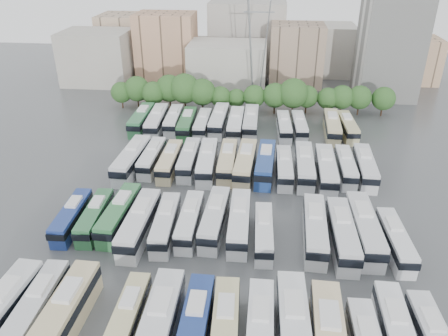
# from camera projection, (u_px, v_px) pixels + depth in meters

# --- Properties ---
(ground) EXTENTS (220.00, 220.00, 0.00)m
(ground) POSITION_uv_depth(u_px,v_px,m) (230.00, 211.00, 64.49)
(ground) COLOR #424447
(ground) RESTS_ON ground
(tree_line) EXTENTS (65.21, 8.16, 8.71)m
(tree_line) POSITION_uv_depth(u_px,v_px,m) (240.00, 93.00, 99.64)
(tree_line) COLOR black
(tree_line) RESTS_ON ground
(city_buildings) EXTENTS (102.00, 35.00, 20.00)m
(city_buildings) POSITION_uv_depth(u_px,v_px,m) (227.00, 49.00, 124.82)
(city_buildings) COLOR #9E998E
(city_buildings) RESTS_ON ground
(apartment_tower) EXTENTS (14.00, 14.00, 26.00)m
(apartment_tower) POSITION_uv_depth(u_px,v_px,m) (390.00, 44.00, 106.53)
(apartment_tower) COLOR silver
(apartment_tower) RESTS_ON ground
(electricity_pylon) EXTENTS (9.00, 6.91, 33.83)m
(electricity_pylon) POSITION_uv_depth(u_px,v_px,m) (259.00, 23.00, 99.70)
(electricity_pylon) COLOR slate
(electricity_pylon) RESTS_ON ground
(bus_r0_s1) EXTENTS (2.82, 11.95, 3.73)m
(bus_r0_s1) POSITION_uv_depth(u_px,v_px,m) (37.00, 308.00, 45.12)
(bus_r0_s1) COLOR silver
(bus_r0_s1) RESTS_ON ground
(bus_r0_s2) EXTENTS (3.24, 13.41, 4.19)m
(bus_r0_s2) POSITION_uv_depth(u_px,v_px,m) (64.00, 316.00, 43.87)
(bus_r0_s2) COLOR #C9B88A
(bus_r0_s2) RESTS_ON ground
(bus_r0_s4) EXTENTS (2.44, 11.02, 3.45)m
(bus_r0_s4) POSITION_uv_depth(u_px,v_px,m) (127.00, 319.00, 43.97)
(bus_r0_s4) COLOR #C6BD88
(bus_r0_s4) RESTS_ON ground
(bus_r0_s5) EXTENTS (3.00, 13.68, 4.29)m
(bus_r0_s5) POSITION_uv_depth(u_px,v_px,m) (158.00, 328.00, 42.38)
(bus_r0_s5) COLOR silver
(bus_r0_s5) RESTS_ON ground
(bus_r0_s6) EXTENTS (2.66, 12.15, 3.81)m
(bus_r0_s6) POSITION_uv_depth(u_px,v_px,m) (195.00, 327.00, 42.82)
(bus_r0_s6) COLOR navy
(bus_r0_s6) RESTS_ON ground
(bus_r0_s7) EXTENTS (3.14, 12.04, 3.75)m
(bus_r0_s7) POSITION_uv_depth(u_px,v_px,m) (225.00, 330.00, 42.57)
(bus_r0_s7) COLOR #C6BD88
(bus_r0_s7) RESTS_ON ground
(bus_r0_s8) EXTENTS (2.65, 12.14, 3.81)m
(bus_r0_s8) POSITION_uv_depth(u_px,v_px,m) (260.00, 333.00, 42.15)
(bus_r0_s8) COLOR silver
(bus_r0_s8) RESTS_ON ground
(bus_r0_s9) EXTENTS (3.33, 13.63, 4.25)m
(bus_r0_s9) POSITION_uv_depth(u_px,v_px,m) (294.00, 331.00, 42.09)
(bus_r0_s9) COLOR silver
(bus_r0_s9) RESTS_ON ground
(bus_r0_s12) EXTENTS (2.85, 12.03, 3.76)m
(bus_r0_s12) POSITION_uv_depth(u_px,v_px,m) (397.00, 335.00, 41.96)
(bus_r0_s12) COLOR silver
(bus_r0_s12) RESTS_ON ground
(bus_r1_s0) EXTENTS (2.78, 11.04, 3.44)m
(bus_r1_s0) POSITION_uv_depth(u_px,v_px,m) (72.00, 216.00, 60.25)
(bus_r1_s0) COLOR navy
(bus_r1_s0) RESTS_ON ground
(bus_r1_s1) EXTENTS (2.83, 11.05, 3.44)m
(bus_r1_s1) POSITION_uv_depth(u_px,v_px,m) (95.00, 216.00, 60.24)
(bus_r1_s1) COLOR #2B643A
(bus_r1_s1) RESTS_ON ground
(bus_r1_s2) EXTENTS (3.17, 12.39, 3.86)m
(bus_r1_s2) POSITION_uv_depth(u_px,v_px,m) (120.00, 214.00, 60.47)
(bus_r1_s2) COLOR #30703E
(bus_r1_s2) RESTS_ON ground
(bus_r1_s3) EXTENTS (3.08, 13.11, 4.10)m
(bus_r1_s3) POSITION_uv_depth(u_px,v_px,m) (139.00, 223.00, 58.25)
(bus_r1_s3) COLOR silver
(bus_r1_s3) RESTS_ON ground
(bus_r1_s4) EXTENTS (3.08, 11.78, 3.66)m
(bus_r1_s4) POSITION_uv_depth(u_px,v_px,m) (166.00, 223.00, 58.56)
(bus_r1_s4) COLOR silver
(bus_r1_s4) RESTS_ON ground
(bus_r1_s5) EXTENTS (2.52, 11.43, 3.58)m
(bus_r1_s5) POSITION_uv_depth(u_px,v_px,m) (190.00, 220.00, 59.26)
(bus_r1_s5) COLOR silver
(bus_r1_s5) RESTS_ON ground
(bus_r1_s6) EXTENTS (3.23, 12.47, 3.88)m
(bus_r1_s6) POSITION_uv_depth(u_px,v_px,m) (215.00, 218.00, 59.49)
(bus_r1_s6) COLOR silver
(bus_r1_s6) RESTS_ON ground
(bus_r1_s7) EXTENTS (2.93, 12.47, 3.90)m
(bus_r1_s7) POSITION_uv_depth(u_px,v_px,m) (239.00, 222.00, 58.77)
(bus_r1_s7) COLOR silver
(bus_r1_s7) RESTS_ON ground
(bus_r1_s8) EXTENTS (2.68, 10.86, 3.39)m
(bus_r1_s8) POSITION_uv_depth(u_px,v_px,m) (264.00, 232.00, 57.00)
(bus_r1_s8) COLOR silver
(bus_r1_s8) RESTS_ON ground
(bus_r1_s10) EXTENTS (3.28, 12.93, 4.03)m
(bus_r1_s10) POSITION_uv_depth(u_px,v_px,m) (315.00, 229.00, 57.16)
(bus_r1_s10) COLOR silver
(bus_r1_s10) RESTS_ON ground
(bus_r1_s11) EXTENTS (2.94, 13.04, 4.09)m
(bus_r1_s11) POSITION_uv_depth(u_px,v_px,m) (342.00, 234.00, 56.17)
(bus_r1_s11) COLOR silver
(bus_r1_s11) RESTS_ON ground
(bus_r1_s12) EXTENTS (3.23, 13.59, 4.24)m
(bus_r1_s12) POSITION_uv_depth(u_px,v_px,m) (364.00, 228.00, 57.10)
(bus_r1_s12) COLOR silver
(bus_r1_s12) RESTS_ON ground
(bus_r1_s13) EXTENTS (2.94, 11.37, 3.54)m
(bus_r1_s13) POSITION_uv_depth(u_px,v_px,m) (395.00, 240.00, 55.39)
(bus_r1_s13) COLOR silver
(bus_r1_s13) RESTS_ON ground
(bus_r2_s1) EXTENTS (3.51, 13.79, 4.29)m
(bus_r2_s1) POSITION_uv_depth(u_px,v_px,m) (132.00, 159.00, 74.96)
(bus_r2_s1) COLOR silver
(bus_r2_s1) RESTS_ON ground
(bus_r2_s2) EXTENTS (2.70, 11.71, 3.66)m
(bus_r2_s2) POSITION_uv_depth(u_px,v_px,m) (152.00, 157.00, 76.32)
(bus_r2_s2) COLOR silver
(bus_r2_s2) RESTS_ON ground
(bus_r2_s3) EXTENTS (2.61, 11.84, 3.71)m
(bus_r2_s3) POSITION_uv_depth(u_px,v_px,m) (170.00, 161.00, 75.11)
(bus_r2_s3) COLOR beige
(bus_r2_s3) RESTS_ON ground
(bus_r2_s4) EXTENTS (2.83, 12.13, 3.79)m
(bus_r2_s4) POSITION_uv_depth(u_px,v_px,m) (189.00, 159.00, 75.60)
(bus_r2_s4) COLOR silver
(bus_r2_s4) RESTS_ON ground
(bus_r2_s5) EXTENTS (3.38, 13.04, 4.06)m
(bus_r2_s5) POSITION_uv_depth(u_px,v_px,m) (207.00, 161.00, 74.54)
(bus_r2_s5) COLOR silver
(bus_r2_s5) RESTS_ON ground
(bus_r2_s6) EXTENTS (2.86, 12.48, 3.90)m
(bus_r2_s6) POSITION_uv_depth(u_px,v_px,m) (227.00, 161.00, 74.74)
(bus_r2_s6) COLOR #CCB98C
(bus_r2_s6) RESTS_ON ground
(bus_r2_s7) EXTENTS (3.55, 13.43, 4.18)m
(bus_r2_s7) POSITION_uv_depth(u_px,v_px,m) (245.00, 163.00, 73.87)
(bus_r2_s7) COLOR #CEBC8E
(bus_r2_s7) RESTS_ON ground
(bus_r2_s8) EXTENTS (3.49, 13.16, 4.09)m
(bus_r2_s8) POSITION_uv_depth(u_px,v_px,m) (265.00, 163.00, 73.86)
(bus_r2_s8) COLOR navy
(bus_r2_s8) RESTS_ON ground
(bus_r2_s9) EXTENTS (2.73, 11.73, 3.67)m
(bus_r2_s9) POSITION_uv_depth(u_px,v_px,m) (284.00, 167.00, 73.02)
(bus_r2_s9) COLOR silver
(bus_r2_s9) RESTS_ON ground
(bus_r2_s10) EXTENTS (3.05, 13.17, 4.12)m
(bus_r2_s10) POSITION_uv_depth(u_px,v_px,m) (305.00, 166.00, 73.02)
(bus_r2_s10) COLOR silver
(bus_r2_s10) RESTS_ON ground
(bus_r2_s11) EXTENTS (3.16, 13.39, 4.18)m
(bus_r2_s11) POSITION_uv_depth(u_px,v_px,m) (326.00, 169.00, 71.82)
(bus_r2_s11) COLOR silver
(bus_r2_s11) RESTS_ON ground
(bus_r2_s12) EXTENTS (2.62, 11.66, 3.65)m
(bus_r2_s12) POSITION_uv_depth(u_px,v_px,m) (346.00, 166.00, 73.30)
(bus_r2_s12) COLOR silver
(bus_r2_s12) RESTS_ON ground
(bus_r2_s13) EXTENTS (3.21, 12.58, 3.92)m
(bus_r2_s13) POSITION_uv_depth(u_px,v_px,m) (365.00, 167.00, 72.91)
(bus_r2_s13) COLOR silver
(bus_r2_s13) RESTS_ON ground
(bus_r3_s0) EXTENTS (2.91, 12.92, 4.05)m
(bus_r3_s0) POSITION_uv_depth(u_px,v_px,m) (142.00, 119.00, 91.95)
(bus_r3_s0) COLOR #317244
(bus_r3_s0) RESTS_ON ground
(bus_r3_s1) EXTENTS (3.50, 13.40, 4.17)m
(bus_r3_s1) POSITION_uv_depth(u_px,v_px,m) (157.00, 121.00, 90.97)
(bus_r3_s1) COLOR silver
(bus_r3_s1) RESTS_ON ground
(bus_r3_s2) EXTENTS (3.12, 12.07, 3.75)m
(bus_r3_s2) POSITION_uv_depth(u_px,v_px,m) (174.00, 120.00, 92.00)
(bus_r3_s2) COLOR white
(bus_r3_s2) RESTS_ON ground
(bus_r3_s3) EXTENTS (3.07, 12.53, 3.91)m
(bus_r3_s3) POSITION_uv_depth(u_px,v_px,m) (187.00, 124.00, 90.02)
(bus_r3_s3) COLOR #2A6336
(bus_r3_s3) RESTS_ON ground
(bus_r3_s4) EXTENTS (2.59, 11.65, 3.65)m
(bus_r3_s4) POSITION_uv_depth(u_px,v_px,m) (203.00, 124.00, 90.21)
(bus_r3_s4) COLOR silver
(bus_r3_s4) RESTS_ON ground
(bus_r3_s5) EXTENTS (3.19, 13.39, 4.18)m
(bus_r3_s5) POSITION_uv_depth(u_px,v_px,m) (219.00, 120.00, 91.28)
(bus_r3_s5) COLOR silver
(bus_r3_s5) RESTS_ON ground
(bus_r3_s6) EXTENTS (2.91, 13.11, 4.11)m
(bus_r3_s6) POSITION_uv_depth(u_px,v_px,m) (236.00, 124.00, 89.52)
(bus_r3_s6) COLOR silver
(bus_r3_s6) RESTS_ON ground
(bus_r3_s7) EXTENTS (2.92, 13.27, 4.16)m
(bus_r3_s7) POSITION_uv_depth(u_px,v_px,m) (251.00, 122.00, 90.46)
(bus_r3_s7) COLOR silver
(bus_r3_s7) RESTS_ON ground
(bus_r3_s9) EXTENTS (3.09, 11.70, 3.64)m
(bus_r3_s9) POSITION_uv_depth(u_px,v_px,m) (284.00, 126.00, 89.05)
(bus_r3_s9) COLOR silver
(bus_r3_s9) RESTS_ON ground
(bus_r3_s10) EXTENTS (3.04, 11.51, 3.58)m
(bus_r3_s10) POSITION_uv_depth(u_px,v_px,m) (299.00, 126.00, 89.30)
(bus_r3_s10) COLOR silver
(bus_r3_s10) RESTS_ON ground
(bus_r3_s12) EXTENTS (3.36, 13.02, 4.05)m
(bus_r3_s12) POSITION_uv_depth(u_px,v_px,m) (332.00, 126.00, 88.52)
(bus_r3_s12) COLOR #CABC8A
(bus_r3_s12) RESTS_ON ground
(bus_r3_s13) EXTENTS (3.14, 11.92, 3.71)m
(bus_r3_s13) POSITION_uv_depth(u_px,v_px,m) (347.00, 127.00, 88.74)
(bus_r3_s13) COLOR #BEB583
(bus_r3_s13) RESTS_ON ground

